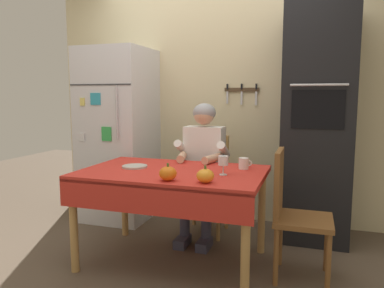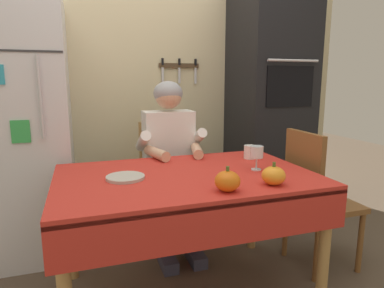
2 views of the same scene
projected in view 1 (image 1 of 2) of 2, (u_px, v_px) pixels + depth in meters
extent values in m
plane|color=brown|center=(169.00, 266.00, 2.85)|extent=(10.00, 10.00, 0.00)
cube|color=beige|center=(219.00, 97.00, 3.94)|extent=(3.70, 0.10, 2.60)
cube|color=#4C3823|center=(242.00, 90.00, 3.80)|extent=(0.36, 0.02, 0.04)
cube|color=silver|center=(227.00, 98.00, 3.84)|extent=(0.02, 0.01, 0.13)
cube|color=black|center=(227.00, 87.00, 3.83)|extent=(0.02, 0.01, 0.06)
cube|color=silver|center=(242.00, 98.00, 3.80)|extent=(0.02, 0.01, 0.14)
cube|color=black|center=(242.00, 87.00, 3.78)|extent=(0.02, 0.01, 0.06)
cube|color=silver|center=(256.00, 98.00, 3.75)|extent=(0.02, 0.01, 0.14)
cube|color=black|center=(256.00, 86.00, 3.74)|extent=(0.02, 0.01, 0.06)
cube|color=silver|center=(119.00, 135.00, 3.94)|extent=(0.68, 0.68, 1.80)
cylinder|color=silver|center=(117.00, 113.00, 3.51)|extent=(0.02, 0.02, 0.50)
cube|color=#333335|center=(100.00, 85.00, 3.55)|extent=(0.67, 0.01, 0.01)
cube|color=teal|center=(95.00, 99.00, 3.58)|extent=(0.11, 0.01, 0.11)
cube|color=#E5D666|center=(82.00, 102.00, 3.63)|extent=(0.05, 0.01, 0.08)
cube|color=green|center=(106.00, 134.00, 3.59)|extent=(0.11, 0.01, 0.14)
cube|color=silver|center=(82.00, 137.00, 3.68)|extent=(0.06, 0.02, 0.08)
cube|color=black|center=(317.00, 125.00, 3.34)|extent=(0.60, 0.60, 2.10)
cube|color=black|center=(318.00, 110.00, 3.03)|extent=(0.42, 0.01, 0.32)
cylinder|color=silver|center=(319.00, 85.00, 2.98)|extent=(0.45, 0.02, 0.02)
cylinder|color=tan|center=(74.00, 226.00, 2.73)|extent=(0.06, 0.06, 0.70)
cylinder|color=tan|center=(125.00, 199.00, 3.47)|extent=(0.06, 0.06, 0.70)
cylinder|color=tan|center=(245.00, 248.00, 2.34)|extent=(0.06, 0.06, 0.70)
cylinder|color=tan|center=(262.00, 212.00, 3.07)|extent=(0.06, 0.06, 0.70)
cube|color=red|center=(173.00, 173.00, 2.85)|extent=(1.40, 0.90, 0.04)
cube|color=red|center=(149.00, 201.00, 2.45)|extent=(1.40, 0.01, 0.20)
cube|color=tan|center=(206.00, 189.00, 3.52)|extent=(0.40, 0.40, 0.04)
cube|color=tan|center=(211.00, 159.00, 3.66)|extent=(0.36, 0.04, 0.48)
cylinder|color=tan|center=(183.00, 215.00, 3.44)|extent=(0.04, 0.04, 0.41)
cylinder|color=tan|center=(194.00, 205.00, 3.76)|extent=(0.04, 0.04, 0.41)
cylinder|color=tan|center=(218.00, 219.00, 3.34)|extent=(0.04, 0.04, 0.41)
cylinder|color=tan|center=(227.00, 208.00, 3.66)|extent=(0.04, 0.04, 0.41)
cube|color=#38384C|center=(182.00, 241.00, 3.24)|extent=(0.10, 0.22, 0.08)
cube|color=#38384C|center=(204.00, 244.00, 3.18)|extent=(0.10, 0.22, 0.08)
cylinder|color=#38384C|center=(185.00, 218.00, 3.28)|extent=(0.09, 0.09, 0.38)
cylinder|color=#38384C|center=(206.00, 221.00, 3.22)|extent=(0.09, 0.09, 0.38)
cube|color=#38384C|center=(191.00, 185.00, 3.39)|extent=(0.12, 0.40, 0.11)
cube|color=#38384C|center=(210.00, 186.00, 3.33)|extent=(0.12, 0.40, 0.11)
cube|color=white|center=(205.00, 152.00, 3.44)|extent=(0.36, 0.20, 0.48)
cylinder|color=white|center=(182.00, 148.00, 3.43)|extent=(0.07, 0.26, 0.18)
cylinder|color=white|center=(224.00, 150.00, 3.31)|extent=(0.07, 0.26, 0.18)
cylinder|color=#D8A884|center=(182.00, 157.00, 3.26)|extent=(0.13, 0.27, 0.07)
cylinder|color=#D8A884|center=(212.00, 159.00, 3.17)|extent=(0.13, 0.27, 0.07)
sphere|color=#D8A884|center=(204.00, 115.00, 3.37)|extent=(0.19, 0.19, 0.19)
ellipsoid|color=#99999E|center=(204.00, 113.00, 3.38)|extent=(0.21, 0.21, 0.17)
cube|color=brown|center=(304.00, 220.00, 2.62)|extent=(0.40, 0.40, 0.04)
cube|color=brown|center=(279.00, 183.00, 2.65)|extent=(0.04, 0.36, 0.48)
cylinder|color=brown|center=(328.00, 264.00, 2.44)|extent=(0.04, 0.04, 0.41)
cylinder|color=brown|center=(276.00, 257.00, 2.54)|extent=(0.04, 0.04, 0.41)
cylinder|color=brown|center=(327.00, 244.00, 2.76)|extent=(0.04, 0.04, 0.41)
cylinder|color=brown|center=(280.00, 239.00, 2.86)|extent=(0.04, 0.04, 0.41)
cylinder|color=white|center=(244.00, 163.00, 2.90)|extent=(0.08, 0.08, 0.09)
torus|color=white|center=(249.00, 163.00, 2.88)|extent=(0.05, 0.01, 0.05)
cylinder|color=white|center=(223.00, 175.00, 2.68)|extent=(0.06, 0.06, 0.01)
cylinder|color=white|center=(223.00, 170.00, 2.67)|extent=(0.01, 0.01, 0.07)
cylinder|color=white|center=(223.00, 160.00, 2.66)|extent=(0.07, 0.07, 0.07)
ellipsoid|color=orange|center=(205.00, 176.00, 2.43)|extent=(0.12, 0.12, 0.09)
cylinder|color=#4C6023|center=(205.00, 167.00, 2.42)|extent=(0.02, 0.02, 0.02)
ellipsoid|color=orange|center=(168.00, 174.00, 2.49)|extent=(0.12, 0.12, 0.10)
cylinder|color=#4C6023|center=(168.00, 165.00, 2.49)|extent=(0.02, 0.02, 0.02)
cylinder|color=#B7B2A8|center=(135.00, 166.00, 2.96)|extent=(0.20, 0.20, 0.02)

